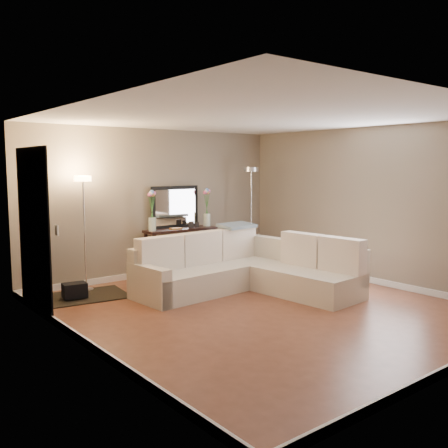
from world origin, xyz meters
TOP-DOWN VIEW (x-y plane):
  - floor at (0.00, 0.00)m, footprint 5.00×5.50m
  - ceiling at (0.00, 0.00)m, footprint 5.00×5.50m
  - wall_back at (0.00, 2.76)m, footprint 5.00×0.02m
  - wall_left at (-2.51, 0.00)m, footprint 0.02×5.50m
  - wall_right at (2.51, 0.00)m, footprint 0.02×5.50m
  - baseboard_back at (0.00, 2.73)m, footprint 5.00×0.03m
  - baseboard_left at (-2.48, 0.00)m, footprint 0.03×5.50m
  - baseboard_right at (2.48, 0.00)m, footprint 0.03×5.50m
  - doorway at (-2.48, 1.70)m, footprint 0.02×1.20m
  - switch_plate at (-2.48, 0.85)m, footprint 0.02×0.08m
  - sectional_sofa at (0.47, 0.89)m, footprint 2.75×2.52m
  - throw_blanket at (0.88, 1.55)m, footprint 0.69×0.46m
  - console_table at (0.25, 2.47)m, footprint 1.38×0.37m
  - leaning_mirror at (0.34, 2.65)m, footprint 0.97×0.05m
  - table_decor at (0.33, 2.44)m, footprint 0.58×0.13m
  - flower_vase_left at (-0.24, 2.48)m, footprint 0.16×0.13m
  - flower_vase_right at (0.92, 2.47)m, footprint 0.16×0.13m
  - floor_lamp_lit at (-1.48, 2.42)m, footprint 0.29×0.29m
  - floor_lamp_unlit at (1.77, 2.20)m, footprint 0.30×0.30m
  - charcoal_rug at (-1.63, 2.09)m, footprint 1.28×1.02m
  - black_bag at (-1.83, 2.02)m, footprint 0.36×0.28m

SIDE VIEW (x-z plane):
  - floor at x=0.00m, z-range -0.01..0.00m
  - charcoal_rug at x=-1.63m, z-range 0.00..0.02m
  - baseboard_back at x=0.00m, z-range 0.00..0.10m
  - baseboard_left at x=-2.48m, z-range 0.00..0.10m
  - baseboard_right at x=2.48m, z-range 0.00..0.10m
  - black_bag at x=-1.83m, z-range 0.03..0.25m
  - sectional_sofa at x=0.47m, z-range -0.12..0.79m
  - console_table at x=0.25m, z-range 0.05..0.90m
  - table_decor at x=0.33m, z-range 0.79..0.93m
  - throw_blanket at x=0.88m, z-range 0.90..0.99m
  - doorway at x=-2.48m, z-range 0.00..2.20m
  - flower_vase_left at x=-0.24m, z-range 0.77..1.50m
  - flower_vase_right at x=0.92m, z-range 0.77..1.50m
  - switch_plate at x=-2.48m, z-range 1.14..1.26m
  - leaning_mirror at x=0.34m, z-range 0.84..1.60m
  - floor_lamp_lit at x=-1.48m, z-range 0.37..2.17m
  - wall_back at x=0.00m, z-range 0.00..2.60m
  - wall_left at x=-2.51m, z-range 0.00..2.60m
  - wall_right at x=2.51m, z-range 0.00..2.60m
  - floor_lamp_unlit at x=1.77m, z-range 0.40..2.33m
  - ceiling at x=0.00m, z-range 2.60..2.61m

